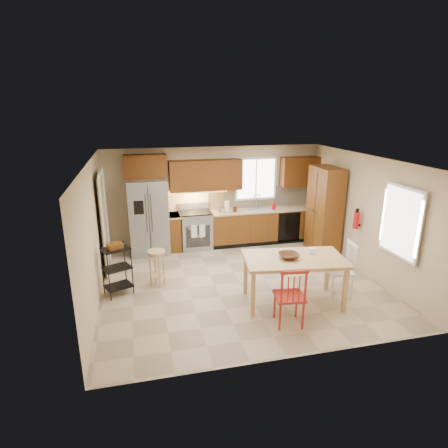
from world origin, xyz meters
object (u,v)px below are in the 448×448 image
chair_red (289,295)px  table_bowl (289,258)px  range_stove (196,230)px  dining_table (293,280)px  chair_white (339,270)px  refrigerator (149,217)px  utility_cart (117,270)px  bar_stool (157,268)px  fire_extinguisher (356,220)px  pantry (324,211)px  table_jar (312,252)px  soap_bottle (274,206)px

chair_red → table_bowl: (0.24, 0.65, 0.35)m
range_stove → dining_table: range_stove is taller
chair_white → table_bowl: chair_white is taller
chair_red → refrigerator: bearing=126.5°
table_bowl → utility_cart: bearing=160.5°
chair_red → bar_stool: 2.77m
chair_white → utility_cart: chair_white is taller
refrigerator → dining_table: bearing=-52.3°
table_bowl → fire_extinguisher: bearing=29.4°
range_stove → pantry: pantry is taller
table_jar → range_stove: bearing=118.2°
refrigerator → pantry: (4.13, -0.93, 0.14)m
dining_table → chair_white: chair_white is taller
chair_white → bar_stool: chair_white is taller
table_bowl → range_stove: bearing=109.9°
refrigerator → chair_white: size_ratio=1.75×
chair_red → bar_stool: (-2.01, 1.91, -0.15)m
range_stove → chair_red: bearing=-76.6°
utility_cart → chair_red: bearing=-54.9°
refrigerator → table_jar: bearing=-47.1°
chair_red → bar_stool: chair_red is taller
range_stove → bar_stool: bearing=-119.8°
refrigerator → utility_cart: 2.21m
soap_bottle → fire_extinguisher: 2.27m
bar_stool → dining_table: bearing=-52.5°
range_stove → dining_table: size_ratio=0.52×
pantry → table_jar: size_ratio=12.21×
fire_extinguisher → utility_cart: 5.07m
range_stove → soap_bottle: soap_bottle is taller
soap_bottle → table_jar: (-0.38, -2.98, -0.09)m
range_stove → table_jar: 3.51m
range_stove → table_jar: table_jar is taller
utility_cart → table_jar: bearing=-38.3°
refrigerator → dining_table: size_ratio=1.03×
dining_table → bar_stool: dining_table is taller
table_bowl → table_jar: (0.50, 0.11, 0.03)m
table_jar → bar_stool: size_ratio=0.23×
soap_bottle → table_jar: bearing=-97.3°
refrigerator → utility_cart: size_ratio=1.86×
pantry → chair_red: pantry is taller
table_jar → utility_cart: size_ratio=0.18×
bar_stool → utility_cart: utility_cart is taller
refrigerator → chair_white: bearing=-42.4°
soap_bottle → fire_extinguisher: size_ratio=0.53×
refrigerator → pantry: bearing=-12.6°
fire_extinguisher → chair_white: 1.57m
bar_stool → soap_bottle: bearing=6.0°
chair_red → pantry: bearing=61.8°
pantry → fire_extinguisher: pantry is taller
dining_table → chair_white: bearing=10.9°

